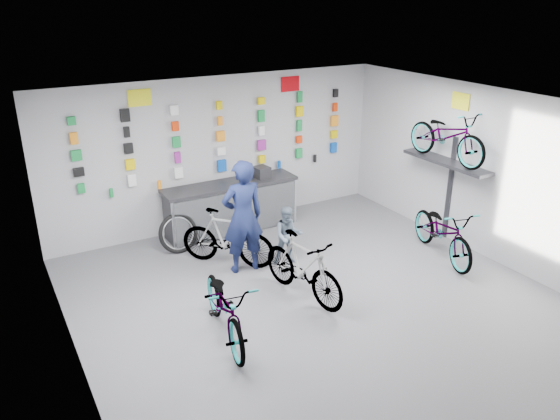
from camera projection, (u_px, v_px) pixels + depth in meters
floor at (333, 314)px, 8.13m from camera, size 8.00×8.00×0.00m
ceiling at (341, 115)px, 7.01m from camera, size 8.00×8.00×0.00m
wall_back at (220, 153)px, 10.79m from camera, size 7.00×0.00×7.00m
wall_left at (75, 284)px, 5.96m from camera, size 0.00×8.00×8.00m
wall_right at (507, 181)px, 9.18m from camera, size 0.00×8.00×8.00m
counter at (231, 208)px, 10.80m from camera, size 2.70×0.66×1.00m
merch_wall at (220, 140)px, 10.63m from camera, size 5.58×0.08×1.57m
wall_bracket at (447, 166)px, 10.08m from camera, size 0.39×1.90×2.00m
sign_left at (140, 98)px, 9.63m from camera, size 0.42×0.02×0.30m
sign_right at (290, 84)px, 11.06m from camera, size 0.42×0.02×0.30m
sign_side at (460, 101)px, 9.71m from camera, size 0.02×0.40×0.30m
bike_left at (225, 306)px, 7.42m from camera, size 0.94×1.93×0.97m
bike_center at (303, 267)px, 8.40m from camera, size 0.80×1.79×1.04m
bike_right at (443, 231)px, 9.71m from camera, size 1.13×2.01×1.00m
bike_service at (227, 238)px, 9.43m from camera, size 1.52×1.57×1.03m
bike_wall at (447, 136)px, 9.83m from camera, size 0.63×1.80×0.95m
clerk at (243, 217)px, 9.07m from camera, size 0.75×0.53×1.97m
customer at (288, 236)px, 9.48m from camera, size 0.62×0.55×1.05m
spare_wheel at (178, 233)px, 9.98m from camera, size 0.76×0.34×0.73m
register at (262, 172)px, 10.89m from camera, size 0.32×0.33×0.22m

